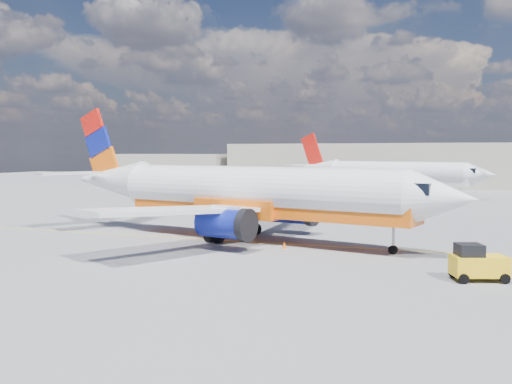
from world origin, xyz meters
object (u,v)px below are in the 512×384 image
(second_jet, at_px, (391,174))
(gse_tug, at_px, (477,263))
(main_jet, at_px, (244,193))
(traffic_cone, at_px, (284,246))

(second_jet, bearing_deg, gse_tug, -58.41)
(second_jet, relative_size, gse_tug, 10.72)
(gse_tug, bearing_deg, second_jet, 81.01)
(main_jet, bearing_deg, traffic_cone, -24.24)
(main_jet, distance_m, gse_tug, 18.09)
(main_jet, height_order, traffic_cone, main_jet)
(main_jet, height_order, second_jet, main_jet)
(main_jet, relative_size, traffic_cone, 68.45)
(main_jet, height_order, gse_tug, main_jet)
(gse_tug, bearing_deg, traffic_cone, 134.77)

